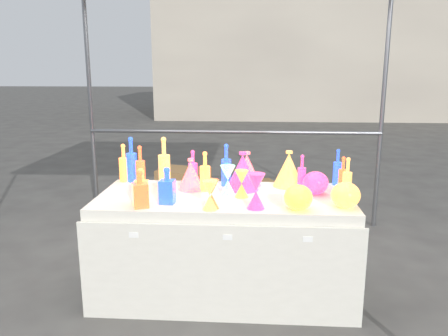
# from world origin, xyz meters

# --- Properties ---
(ground) EXTENTS (80.00, 80.00, 0.00)m
(ground) POSITION_xyz_m (0.00, 0.00, 0.00)
(ground) COLOR #5F5D58
(ground) RESTS_ON ground
(display_table) EXTENTS (1.84, 0.83, 0.75)m
(display_table) POSITION_xyz_m (0.00, -0.01, 0.37)
(display_table) COLOR silver
(display_table) RESTS_ON ground
(background_building) EXTENTS (14.00, 6.00, 6.00)m
(background_building) POSITION_xyz_m (4.00, 14.00, 3.00)
(background_building) COLOR beige
(background_building) RESTS_ON ground
(cardboard_box_closed) EXTENTS (0.68, 0.57, 0.43)m
(cardboard_box_closed) POSITION_xyz_m (-0.65, 2.20, 0.21)
(cardboard_box_closed) COLOR olive
(cardboard_box_closed) RESTS_ON ground
(cardboard_box_flat) EXTENTS (0.80, 0.68, 0.06)m
(cardboard_box_flat) POSITION_xyz_m (0.22, 2.99, 0.03)
(cardboard_box_flat) COLOR olive
(cardboard_box_flat) RESTS_ON ground
(bottle_0) EXTENTS (0.08, 0.08, 0.31)m
(bottle_0) POSITION_xyz_m (-0.83, 0.35, 0.90)
(bottle_0) COLOR #E81545
(bottle_0) RESTS_ON display_table
(bottle_1) EXTENTS (0.11, 0.11, 0.36)m
(bottle_1) POSITION_xyz_m (-0.76, 0.35, 0.93)
(bottle_1) COLOR #17814C
(bottle_1) RESTS_ON display_table
(bottle_2) EXTENTS (0.08, 0.08, 0.32)m
(bottle_2) POSITION_xyz_m (-0.65, 0.18, 0.91)
(bottle_2) COLOR orange
(bottle_2) RESTS_ON display_table
(bottle_3) EXTENTS (0.08, 0.08, 0.28)m
(bottle_3) POSITION_xyz_m (-0.26, 0.27, 0.89)
(bottle_3) COLOR #1E4EB1
(bottle_3) RESTS_ON display_table
(bottle_4) EXTENTS (0.11, 0.11, 0.38)m
(bottle_4) POSITION_xyz_m (-0.47, 0.23, 0.94)
(bottle_4) COLOR #12755F
(bottle_4) RESTS_ON display_table
(bottle_6) EXTENTS (0.08, 0.08, 0.30)m
(bottle_6) POSITION_xyz_m (-0.15, 0.11, 0.90)
(bottle_6) COLOR #E81545
(bottle_6) RESTS_ON display_table
(bottle_7) EXTENTS (0.10, 0.10, 0.33)m
(bottle_7) POSITION_xyz_m (-0.00, 0.27, 0.91)
(bottle_7) COLOR #17814C
(bottle_7) RESTS_ON display_table
(decanter_0) EXTENTS (0.11, 0.11, 0.25)m
(decanter_0) POSITION_xyz_m (-0.54, -0.24, 0.87)
(decanter_0) COLOR #E81545
(decanter_0) RESTS_ON display_table
(decanter_1) EXTENTS (0.13, 0.13, 0.25)m
(decanter_1) POSITION_xyz_m (-0.53, -0.31, 0.87)
(decanter_1) COLOR orange
(decanter_1) RESTS_ON display_table
(decanter_2) EXTENTS (0.10, 0.10, 0.25)m
(decanter_2) POSITION_xyz_m (-0.37, -0.21, 0.87)
(decanter_2) COLOR #17814C
(decanter_2) RESTS_ON display_table
(hourglass_0) EXTENTS (0.12, 0.12, 0.19)m
(hourglass_0) POSITION_xyz_m (-0.06, -0.31, 0.85)
(hourglass_0) COLOR orange
(hourglass_0) RESTS_ON display_table
(hourglass_1) EXTENTS (0.14, 0.14, 0.23)m
(hourglass_1) POSITION_xyz_m (0.23, -0.29, 0.87)
(hourglass_1) COLOR #1E4EB1
(hourglass_1) RESTS_ON display_table
(hourglass_2) EXTENTS (0.10, 0.10, 0.19)m
(hourglass_2) POSITION_xyz_m (-0.07, -0.34, 0.85)
(hourglass_2) COLOR #12755F
(hourglass_2) RESTS_ON display_table
(hourglass_3) EXTENTS (0.12, 0.12, 0.22)m
(hourglass_3) POSITION_xyz_m (0.03, 0.01, 0.86)
(hourglass_3) COLOR #CA2875
(hourglass_3) RESTS_ON display_table
(hourglass_4) EXTENTS (0.11, 0.11, 0.19)m
(hourglass_4) POSITION_xyz_m (0.13, -0.04, 0.85)
(hourglass_4) COLOR #E81545
(hourglass_4) RESTS_ON display_table
(globe_0) EXTENTS (0.20, 0.20, 0.15)m
(globe_0) POSITION_xyz_m (0.49, -0.30, 0.82)
(globe_0) COLOR #E81545
(globe_0) RESTS_ON display_table
(globe_1) EXTENTS (0.22, 0.22, 0.15)m
(globe_1) POSITION_xyz_m (0.81, -0.24, 0.83)
(globe_1) COLOR #12755F
(globe_1) RESTS_ON display_table
(globe_3) EXTENTS (0.24, 0.24, 0.15)m
(globe_3) POSITION_xyz_m (0.66, 0.07, 0.82)
(globe_3) COLOR #1E4EB1
(globe_3) RESTS_ON display_table
(lampshade_0) EXTENTS (0.24, 0.24, 0.24)m
(lampshade_0) POSITION_xyz_m (-0.26, 0.14, 0.87)
(lampshade_0) COLOR #FFB235
(lampshade_0) RESTS_ON display_table
(lampshade_1) EXTENTS (0.28, 0.28, 0.27)m
(lampshade_1) POSITION_xyz_m (0.16, 0.28, 0.88)
(lampshade_1) COLOR #FFB235
(lampshade_1) RESTS_ON display_table
(lampshade_2) EXTENTS (0.32, 0.32, 0.29)m
(lampshade_2) POSITION_xyz_m (0.13, 0.16, 0.89)
(lampshade_2) COLOR #1E4EB1
(lampshade_2) RESTS_ON display_table
(lampshade_3) EXTENTS (0.27, 0.27, 0.28)m
(lampshade_3) POSITION_xyz_m (0.48, 0.28, 0.89)
(lampshade_3) COLOR #12755F
(lampshade_3) RESTS_ON display_table
(bottle_8) EXTENTS (0.08, 0.08, 0.28)m
(bottle_8) POSITION_xyz_m (0.86, 0.34, 0.89)
(bottle_8) COLOR #17814C
(bottle_8) RESTS_ON display_table
(bottle_9) EXTENTS (0.07, 0.07, 0.27)m
(bottle_9) POSITION_xyz_m (0.86, 0.13, 0.88)
(bottle_9) COLOR orange
(bottle_9) RESTS_ON display_table
(bottle_10) EXTENTS (0.06, 0.06, 0.27)m
(bottle_10) POSITION_xyz_m (0.57, 0.17, 0.89)
(bottle_10) COLOR #1E4EB1
(bottle_10) RESTS_ON display_table
(bottle_11) EXTENTS (0.07, 0.07, 0.29)m
(bottle_11) POSITION_xyz_m (0.86, -0.02, 0.90)
(bottle_11) COLOR #12755F
(bottle_11) RESTS_ON display_table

